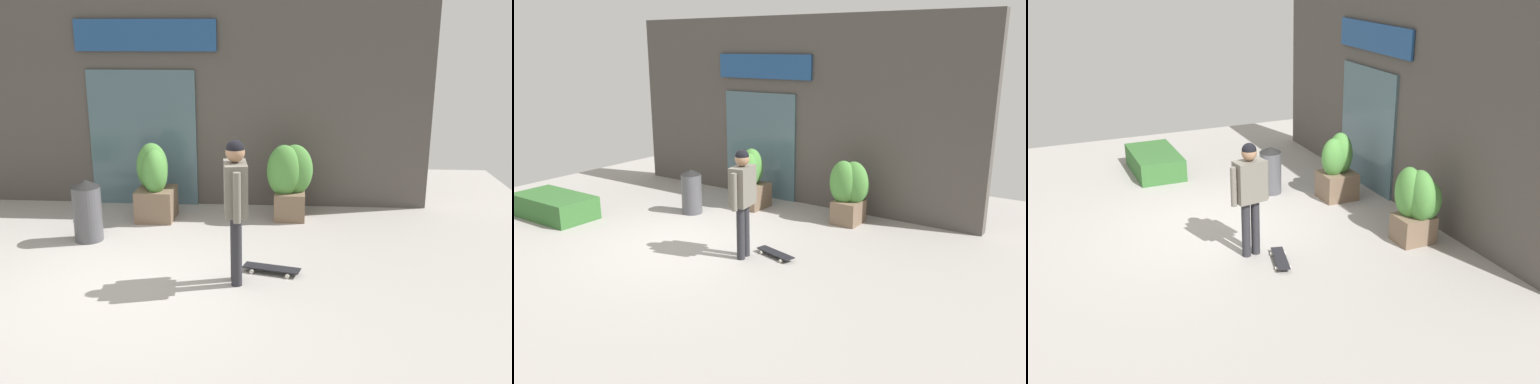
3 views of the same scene
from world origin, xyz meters
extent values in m
plane|color=#9E9993|center=(0.00, 0.00, 0.00)|extent=(12.00, 12.00, 0.00)
cube|color=#4C4742|center=(0.00, 3.29, 1.94)|extent=(8.21, 0.25, 3.87)
cube|color=#47606B|center=(-0.71, 3.14, 1.15)|extent=(1.83, 0.06, 2.30)
cube|color=navy|center=(-0.59, 3.12, 2.85)|extent=(2.33, 0.05, 0.51)
cylinder|color=#28282D|center=(1.18, 0.09, 0.43)|extent=(0.13, 0.13, 0.87)
cylinder|color=#28282D|center=(1.20, -0.06, 0.43)|extent=(0.13, 0.13, 0.87)
cube|color=#6B665B|center=(1.19, 0.01, 1.18)|extent=(0.33, 0.48, 0.62)
cylinder|color=#6B665B|center=(1.15, 0.28, 1.14)|extent=(0.09, 0.09, 0.59)
cylinder|color=#6B665B|center=(1.23, -0.25, 1.14)|extent=(0.09, 0.09, 0.59)
sphere|color=#997051|center=(1.19, 0.01, 1.60)|extent=(0.22, 0.22, 0.22)
sphere|color=black|center=(1.19, 0.01, 1.64)|extent=(0.21, 0.21, 0.21)
cube|color=black|center=(1.61, 0.31, 0.07)|extent=(0.74, 0.35, 0.02)
cylinder|color=silver|center=(1.85, 0.35, 0.03)|extent=(0.06, 0.04, 0.05)
cylinder|color=silver|center=(1.81, 0.16, 0.03)|extent=(0.06, 0.04, 0.05)
cylinder|color=silver|center=(1.41, 0.47, 0.03)|extent=(0.06, 0.04, 0.05)
cylinder|color=silver|center=(1.36, 0.27, 0.03)|extent=(0.06, 0.04, 0.05)
cube|color=brown|center=(-0.32, 2.31, 0.25)|extent=(0.58, 0.63, 0.50)
ellipsoid|color=#4C8C3D|center=(-0.39, 2.39, 0.83)|extent=(0.50, 0.43, 0.78)
ellipsoid|color=#4C8C3D|center=(-0.31, 2.21, 0.81)|extent=(0.40, 0.44, 0.71)
cube|color=brown|center=(1.80, 2.50, 0.22)|extent=(0.49, 0.58, 0.44)
ellipsoid|color=#4C8C3D|center=(1.88, 2.53, 0.79)|extent=(0.58, 0.39, 0.82)
ellipsoid|color=#4C8C3D|center=(1.90, 2.65, 0.71)|extent=(0.45, 0.45, 0.63)
ellipsoid|color=#4C8C3D|center=(1.71, 2.44, 0.80)|extent=(0.54, 0.39, 0.83)
cylinder|color=#4C4C51|center=(-1.08, 1.30, 0.40)|extent=(0.41, 0.41, 0.80)
cone|color=black|center=(-1.08, 1.30, 0.85)|extent=(0.41, 0.41, 0.10)
camera|label=1|loc=(1.86, -6.31, 2.97)|focal=40.12mm
camera|label=2|loc=(6.01, -6.26, 3.25)|focal=37.18mm
camera|label=3|loc=(9.03, -2.95, 4.23)|focal=43.39mm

